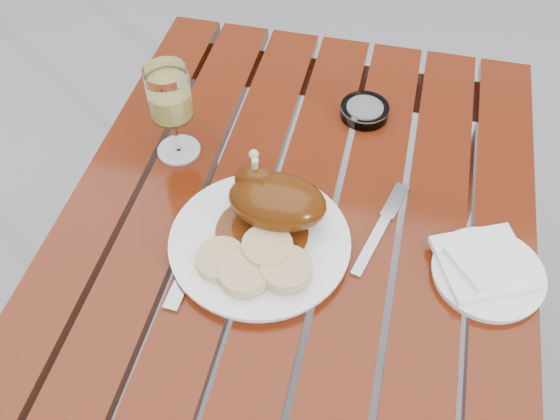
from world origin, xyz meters
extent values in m
cube|color=#611B0B|center=(0.00, 0.00, 0.38)|extent=(0.80, 1.20, 0.75)
cylinder|color=white|center=(-0.05, 0.00, 0.76)|extent=(0.38, 0.38, 0.02)
cylinder|color=#552309|center=(-0.05, 0.02, 0.77)|extent=(0.15, 0.15, 0.00)
ellipsoid|color=#592806|center=(-0.03, 0.05, 0.81)|extent=(0.16, 0.11, 0.08)
ellipsoid|color=#592806|center=(-0.07, 0.07, 0.83)|extent=(0.08, 0.05, 0.06)
cylinder|color=#C6B28C|center=(-0.07, 0.08, 0.84)|extent=(0.02, 0.04, 0.09)
cylinder|color=tan|center=(-0.09, -0.06, 0.78)|extent=(0.08, 0.08, 0.02)
cylinder|color=tan|center=(-0.05, -0.08, 0.78)|extent=(0.08, 0.08, 0.02)
cylinder|color=tan|center=(0.01, -0.06, 0.79)|extent=(0.08, 0.08, 0.02)
cylinder|color=tan|center=(-0.03, -0.03, 0.79)|extent=(0.08, 0.08, 0.02)
cylinder|color=#D4CC60|center=(-0.25, 0.18, 0.84)|extent=(0.10, 0.10, 0.19)
cylinder|color=white|center=(0.32, 0.03, 0.76)|extent=(0.21, 0.21, 0.01)
cube|color=white|center=(0.31, 0.04, 0.77)|extent=(0.18, 0.17, 0.01)
cylinder|color=#B2B7BC|center=(0.07, 0.36, 0.76)|extent=(0.13, 0.13, 0.02)
cube|color=gray|center=(-0.15, -0.05, 0.75)|extent=(0.03, 0.20, 0.01)
cube|color=gray|center=(0.14, 0.07, 0.75)|extent=(0.06, 0.18, 0.01)
camera|label=1|loc=(0.12, -0.58, 1.58)|focal=40.00mm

